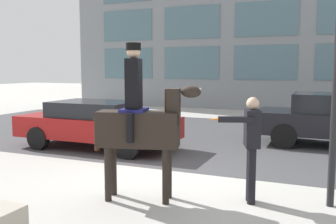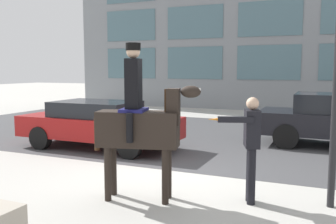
{
  "view_description": "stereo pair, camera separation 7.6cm",
  "coord_description": "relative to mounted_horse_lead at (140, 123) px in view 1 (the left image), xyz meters",
  "views": [
    {
      "loc": [
        2.86,
        -6.68,
        2.16
      ],
      "look_at": [
        0.39,
        -0.79,
        1.42
      ],
      "focal_mm": 40.0,
      "sensor_mm": 36.0,
      "label": 1
    },
    {
      "loc": [
        2.93,
        -6.65,
        2.16
      ],
      "look_at": [
        0.39,
        -0.79,
        1.42
      ],
      "focal_mm": 40.0,
      "sensor_mm": 36.0,
      "label": 2
    }
  ],
  "objects": [
    {
      "name": "mounted_horse_lead",
      "position": [
        0.0,
        0.0,
        0.0
      ],
      "size": [
        1.74,
        0.75,
        2.57
      ],
      "rotation": [
        0.0,
        0.0,
        0.25
      ],
      "color": "black",
      "rests_on": "ground_plane"
    },
    {
      "name": "street_car_near_lane",
      "position": [
        -2.94,
        3.17,
        -0.6
      ],
      "size": [
        4.41,
        1.78,
        1.28
      ],
      "color": "maroon",
      "rests_on": "ground_plane"
    },
    {
      "name": "pedestrian_bystander",
      "position": [
        1.69,
        0.56,
        -0.27
      ],
      "size": [
        0.79,
        0.64,
        1.71
      ],
      "rotation": [
        0.0,
        0.0,
        -2.82
      ],
      "color": "black",
      "rests_on": "ground_plane"
    },
    {
      "name": "road_surface",
      "position": [
        -0.12,
        6.06,
        -1.28
      ],
      "size": [
        22.43,
        8.5,
        0.01
      ],
      "color": "#444447",
      "rests_on": "ground_plane"
    },
    {
      "name": "ground_plane",
      "position": [
        -0.12,
        1.31,
        -1.29
      ],
      "size": [
        80.0,
        80.0,
        0.0
      ],
      "primitive_type": "plane",
      "color": "#B2AFA8"
    }
  ]
}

